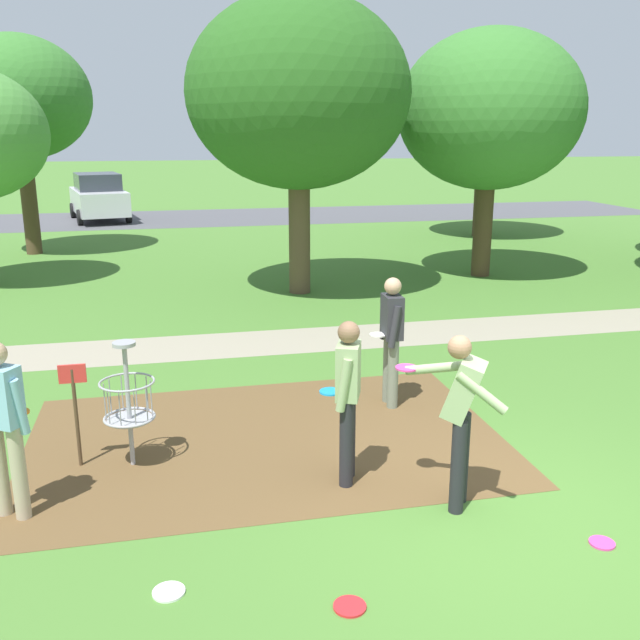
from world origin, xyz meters
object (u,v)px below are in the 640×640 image
(player_foreground_watching, at_px, (461,410))
(player_waiting_right, at_px, (348,393))
(frisbee_near_basket, at_px, (350,606))
(parked_car_leftmost, at_px, (99,197))
(tree_mid_right, at_px, (486,120))
(frisbee_mid_grass, at_px, (169,592))
(disc_golf_basket, at_px, (122,400))
(player_throwing, at_px, (3,420))
(tree_far_center, at_px, (298,93))
(tree_mid_center, at_px, (18,98))
(tree_mid_left, at_px, (490,111))
(frisbee_by_tee, at_px, (602,543))
(player_waiting_left, at_px, (391,334))

(player_foreground_watching, distance_m, player_waiting_right, 1.15)
(frisbee_near_basket, bearing_deg, parked_car_leftmost, 98.58)
(player_waiting_right, height_order, tree_mid_right, tree_mid_right)
(tree_mid_right, bearing_deg, frisbee_mid_grass, -121.42)
(disc_golf_basket, bearing_deg, player_waiting_right, -20.80)
(player_throwing, distance_m, parked_car_leftmost, 22.98)
(frisbee_mid_grass, distance_m, tree_far_center, 11.39)
(tree_mid_center, bearing_deg, tree_far_center, -44.85)
(player_waiting_right, height_order, frisbee_near_basket, player_waiting_right)
(player_throwing, height_order, frisbee_mid_grass, player_throwing)
(frisbee_mid_grass, bearing_deg, tree_mid_left, 55.03)
(player_foreground_watching, xyz_separation_m, tree_mid_right, (7.82, 16.51, 2.82))
(tree_mid_center, bearing_deg, player_throwing, -81.59)
(tree_far_center, bearing_deg, player_throwing, -116.85)
(frisbee_mid_grass, bearing_deg, player_throwing, 133.35)
(player_foreground_watching, distance_m, frisbee_mid_grass, 3.00)
(frisbee_mid_grass, xyz_separation_m, tree_mid_right, (10.55, 17.28, 3.79))
(frisbee_mid_grass, distance_m, parked_car_leftmost, 24.59)
(player_foreground_watching, relative_size, frisbee_near_basket, 6.71)
(frisbee_by_tee, bearing_deg, player_throwing, 162.55)
(player_throwing, distance_m, tree_mid_left, 13.52)
(frisbee_mid_grass, bearing_deg, parked_car_leftmost, 95.65)
(frisbee_by_tee, relative_size, parked_car_leftmost, 0.05)
(disc_golf_basket, height_order, tree_mid_right, tree_mid_right)
(player_waiting_right, bearing_deg, frisbee_near_basket, -103.81)
(tree_mid_left, bearing_deg, frisbee_near_basket, -118.98)
(player_foreground_watching, bearing_deg, frisbee_near_basket, -138.12)
(player_waiting_right, bearing_deg, tree_mid_right, 61.08)
(player_waiting_left, relative_size, frisbee_near_basket, 6.71)
(player_waiting_right, relative_size, tree_mid_left, 0.30)
(player_waiting_left, bearing_deg, player_throwing, -156.27)
(frisbee_mid_grass, relative_size, tree_far_center, 0.04)
(frisbee_mid_grass, bearing_deg, disc_golf_basket, 100.10)
(player_waiting_left, distance_m, tree_mid_center, 15.27)
(disc_golf_basket, bearing_deg, frisbee_mid_grass, -79.90)
(frisbee_mid_grass, distance_m, tree_mid_right, 20.60)
(player_throwing, xyz_separation_m, player_waiting_right, (3.23, -0.01, 0.00))
(player_waiting_right, distance_m, parked_car_leftmost, 23.36)
(frisbee_mid_grass, relative_size, tree_mid_right, 0.04)
(tree_mid_center, relative_size, tree_far_center, 0.97)
(disc_golf_basket, xyz_separation_m, player_foreground_watching, (3.14, -1.56, 0.23))
(player_waiting_left, height_order, parked_car_leftmost, parked_car_leftmost)
(player_throwing, relative_size, frisbee_mid_grass, 6.63)
(disc_golf_basket, bearing_deg, tree_mid_left, 46.92)
(tree_far_center, bearing_deg, disc_golf_basket, -113.48)
(disc_golf_basket, distance_m, frisbee_by_tee, 4.87)
(tree_mid_left, bearing_deg, tree_mid_center, 153.27)
(frisbee_by_tee, relative_size, frisbee_mid_grass, 0.87)
(disc_golf_basket, distance_m, frisbee_mid_grass, 2.48)
(frisbee_mid_grass, height_order, parked_car_leftmost, parked_car_leftmost)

